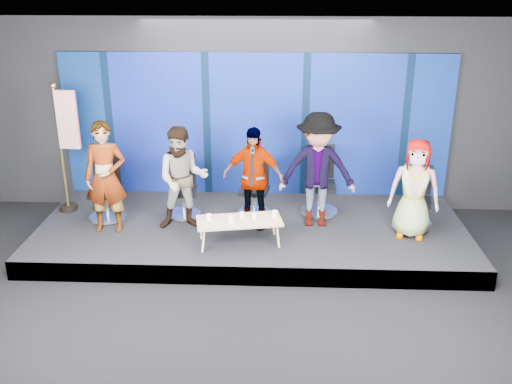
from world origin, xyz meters
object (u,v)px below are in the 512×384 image
chair_d (320,191)px  chair_b (183,196)px  mug_e (275,214)px  panelist_d (317,170)px  panelist_e (415,189)px  mug_b (231,220)px  panelist_a (106,177)px  mug_c (242,215)px  panelist_c (253,178)px  mug_d (254,216)px  flag_stand (67,145)px  chair_a (107,198)px  mug_a (209,217)px  chair_e (417,205)px  panelist_b (183,179)px  chair_c (255,195)px  coffee_table (239,222)px

chair_d → chair_b: bearing=-173.5°
chair_b → mug_e: chair_b is taller
chair_b → panelist_d: bearing=-13.7°
panelist_d → panelist_e: panelist_d is taller
mug_b → panelist_e: bearing=10.8°
panelist_a → mug_b: (2.02, -0.54, -0.45)m
mug_c → panelist_e: bearing=7.0°
panelist_c → panelist_e: 2.52m
mug_d → panelist_e: bearing=8.4°
panelist_d → chair_b: bearing=173.8°
flag_stand → chair_a: bearing=-17.9°
chair_b → mug_a: chair_b is taller
chair_a → chair_d: chair_d is taller
flag_stand → panelist_e: bearing=-3.6°
mug_d → mug_b: bearing=-153.1°
chair_b → mug_e: 1.82m
panelist_c → chair_e: size_ratio=1.72×
chair_b → panelist_a: bearing=-155.8°
chair_e → mug_d: chair_e is taller
panelist_b → panelist_e: panelist_b is taller
panelist_e → panelist_b: bearing=-168.4°
panelist_a → panelist_c: 2.32m
panelist_c → panelist_e: size_ratio=1.06×
panelist_a → panelist_c: (2.30, 0.26, -0.06)m
panelist_a → mug_e: 2.71m
chair_a → panelist_b: bearing=-16.7°
mug_c → chair_d: bearing=43.6°
panelist_d → chair_a: bearing=179.3°
chair_e → chair_c: bearing=-172.3°
panelist_b → coffee_table: size_ratio=1.24×
chair_e → flag_stand: size_ratio=0.43×
mug_b → mug_a: bearing=164.7°
chair_c → chair_d: (1.11, 0.11, 0.04)m
panelist_a → panelist_b: bearing=4.0°
chair_b → mug_d: size_ratio=12.00×
mug_e → panelist_d: bearing=43.5°
panelist_c → coffee_table: size_ratio=1.23×
panelist_c → mug_b: bearing=-101.5°
chair_a → panelist_d: size_ratio=0.59×
mug_b → mug_e: bearing=22.4°
mug_b → coffee_table: bearing=50.6°
panelist_a → chair_b: panelist_a is taller
panelist_e → mug_a: bearing=-158.0°
flag_stand → mug_e: bearing=-12.3°
panelist_e → chair_b: bearing=-175.9°
panelist_e → chair_c: bearing=177.1°
panelist_a → panelist_e: size_ratio=1.14×
panelist_b → mug_e: (1.47, -0.43, -0.40)m
coffee_table → panelist_e: bearing=8.5°
mug_b → panelist_b: bearing=140.0°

